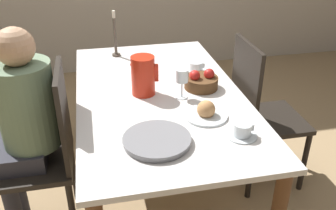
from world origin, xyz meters
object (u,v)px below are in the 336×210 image
chair_person_side (46,151)px  chair_opposite (260,112)px  bread_plate (206,112)px  fruit_bowl (201,81)px  wine_glass_water (182,77)px  serving_tray (157,140)px  teacup_across (196,68)px  candlestick_tall (115,39)px  person_seated (22,118)px  red_pitcher (143,75)px  teacup_near_person (242,131)px

chair_person_side → chair_opposite: size_ratio=1.00×
chair_opposite → bread_plate: size_ratio=4.39×
fruit_bowl → wine_glass_water: bearing=-146.1°
serving_tray → bread_plate: bearing=32.4°
teacup_across → candlestick_tall: candlestick_tall is taller
person_seated → wine_glass_water: 0.87m
chair_opposite → red_pitcher: bearing=-90.6°
red_pitcher → serving_tray: 0.52m
person_seated → wine_glass_water: size_ratio=6.98×
wine_glass_water → fruit_bowl: wine_glass_water is taller
chair_person_side → teacup_near_person: chair_person_side is taller
serving_tray → chair_opposite: bearing=33.6°
red_pitcher → serving_tray: red_pitcher is taller
chair_person_side → wine_glass_water: bearing=-84.4°
teacup_near_person → candlestick_tall: bearing=112.5°
person_seated → teacup_across: person_seated is taller
chair_opposite → wine_glass_water: chair_opposite is taller
chair_person_side → fruit_bowl: bearing=-79.4°
teacup_across → candlestick_tall: 0.63m
chair_person_side → bread_plate: 0.88m
person_seated → teacup_across: (1.04, 0.36, 0.04)m
candlestick_tall → person_seated: bearing=-126.0°
person_seated → red_pitcher: (0.66, 0.13, 0.13)m
serving_tray → fruit_bowl: (0.36, 0.51, 0.03)m
wine_glass_water → bread_plate: wine_glass_water is taller
red_pitcher → teacup_near_person: red_pitcher is taller
chair_person_side → bread_plate: (0.84, -0.16, 0.23)m
red_pitcher → wine_glass_water: size_ratio=1.32×
chair_opposite → wine_glass_water: (-0.54, -0.09, 0.33)m
bread_plate → fruit_bowl: 0.34m
person_seated → candlestick_tall: (0.56, 0.76, 0.14)m
red_pitcher → teacup_across: (0.38, 0.24, -0.08)m
chair_opposite → person_seated: person_seated is taller
teacup_across → candlestick_tall: size_ratio=0.45×
bread_plate → candlestick_tall: 1.04m
teacup_across → bread_plate: 0.57m
wine_glass_water → fruit_bowl: size_ratio=0.87×
fruit_bowl → chair_opposite: bearing=-1.4°
chair_opposite → fruit_bowl: (-0.40, 0.01, 0.25)m
person_seated → wine_glass_water: person_seated is taller
chair_opposite → teacup_across: bearing=-124.1°
chair_opposite → serving_tray: 0.94m
person_seated → fruit_bowl: (1.00, 0.13, 0.06)m
bread_plate → teacup_near_person: bearing=-62.0°
wine_glass_water → person_seated: bearing=-177.8°
person_seated → teacup_near_person: (1.04, -0.41, 0.04)m
red_pitcher → serving_tray: size_ratio=0.72×
red_pitcher → wine_glass_water: bearing=-24.5°
serving_tray → chair_person_side: bearing=147.8°
chair_opposite → person_seated: size_ratio=0.82×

